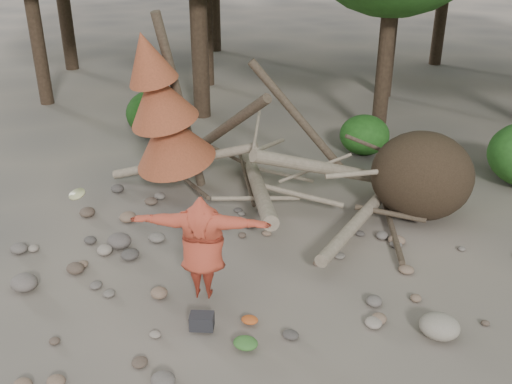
% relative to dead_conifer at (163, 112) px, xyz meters
% --- Properties ---
extents(ground, '(120.00, 120.00, 0.00)m').
position_rel_dead_conifer_xyz_m(ground, '(3.12, -3.37, -2.11)').
color(ground, '#514C44').
rests_on(ground, ground).
extents(deadfall_pile, '(8.55, 5.24, 3.30)m').
position_rel_dead_conifer_xyz_m(deadfall_pile, '(5.13, 0.87, -1.16)').
color(deadfall_pile, '#332619').
rests_on(deadfall_pile, ground).
extents(dead_conifer, '(2.06, 2.16, 4.35)m').
position_rel_dead_conifer_xyz_m(dead_conifer, '(0.00, 0.00, 0.00)').
color(dead_conifer, '#4C3F30').
rests_on(dead_conifer, ground).
extents(bush_left, '(1.80, 1.80, 1.44)m').
position_rel_dead_conifer_xyz_m(bush_left, '(-2.38, 3.83, -1.39)').
color(bush_left, '#1A4713').
rests_on(bush_left, ground).
extents(bush_mid, '(1.40, 1.40, 1.12)m').
position_rel_dead_conifer_xyz_m(bush_mid, '(3.92, 4.43, -1.55)').
color(bush_mid, '#235A1A').
rests_on(bush_mid, ground).
extents(frisbee_thrower, '(3.57, 1.15, 1.90)m').
position_rel_dead_conifer_xyz_m(frisbee_thrower, '(2.48, -3.49, -1.08)').
color(frisbee_thrower, '#AC3C26').
rests_on(frisbee_thrower, ground).
extents(backpack, '(0.44, 0.35, 0.26)m').
position_rel_dead_conifer_xyz_m(backpack, '(2.82, -4.33, -1.98)').
color(backpack, black).
rests_on(backpack, ground).
extents(cloth_green, '(0.39, 0.33, 0.15)m').
position_rel_dead_conifer_xyz_m(cloth_green, '(3.63, -4.51, -2.04)').
color(cloth_green, '#366729').
rests_on(cloth_green, ground).
extents(cloth_orange, '(0.28, 0.23, 0.10)m').
position_rel_dead_conifer_xyz_m(cloth_orange, '(3.49, -3.93, -2.06)').
color(cloth_orange, '#B04D1E').
rests_on(cloth_orange, ground).
extents(boulder_front_left, '(0.49, 0.44, 0.30)m').
position_rel_dead_conifer_xyz_m(boulder_front_left, '(-0.66, -4.33, -1.96)').
color(boulder_front_left, '#645B53').
rests_on(boulder_front_left, ground).
extents(boulder_mid_right, '(0.64, 0.57, 0.38)m').
position_rel_dead_conifer_xyz_m(boulder_mid_right, '(6.42, -3.20, -1.92)').
color(boulder_mid_right, gray).
rests_on(boulder_mid_right, ground).
extents(boulder_mid_left, '(0.50, 0.45, 0.30)m').
position_rel_dead_conifer_xyz_m(boulder_mid_left, '(0.15, -2.47, -1.96)').
color(boulder_mid_left, '#574F49').
rests_on(boulder_mid_left, ground).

